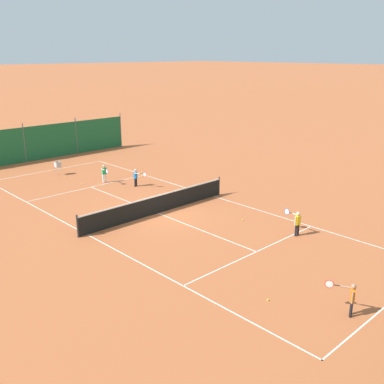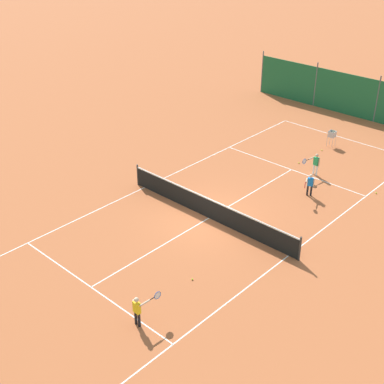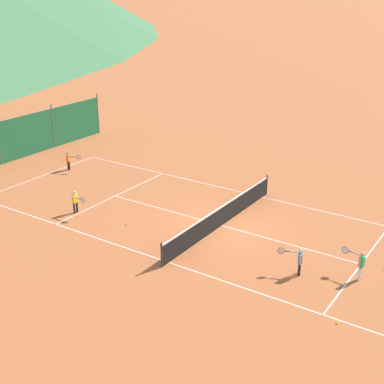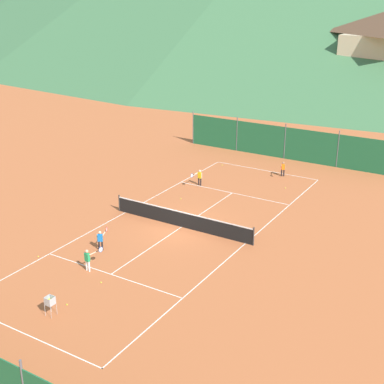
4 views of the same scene
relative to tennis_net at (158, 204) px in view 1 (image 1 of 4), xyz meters
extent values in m
plane|color=#B25B33|center=(0.00, 0.00, -0.50)|extent=(600.00, 600.00, 0.00)
cube|color=white|center=(0.00, -11.90, -0.50)|extent=(8.25, 0.05, 0.01)
cube|color=white|center=(-4.10, 0.00, -0.50)|extent=(0.05, 23.85, 0.01)
cube|color=white|center=(4.10, 0.00, -0.50)|extent=(0.05, 23.85, 0.01)
cube|color=white|center=(0.00, 6.40, -0.50)|extent=(8.20, 0.05, 0.01)
cube|color=white|center=(0.00, -6.40, -0.50)|extent=(8.20, 0.05, 0.01)
cube|color=white|center=(0.00, 0.00, -0.50)|extent=(0.05, 12.80, 0.01)
cylinder|color=#2D2D2D|center=(-4.55, 0.00, 0.03)|extent=(0.08, 0.08, 1.06)
cylinder|color=#2D2D2D|center=(4.55, 0.00, 0.03)|extent=(0.08, 0.08, 1.06)
cube|color=black|center=(0.00, 0.00, -0.04)|extent=(9.10, 0.02, 0.91)
cube|color=white|center=(0.00, 0.00, 0.43)|extent=(9.10, 0.04, 0.06)
cube|color=#1E6038|center=(0.00, -15.50, 0.80)|extent=(17.20, 0.04, 2.60)
cylinder|color=#59595E|center=(-8.60, -15.50, 0.95)|extent=(0.08, 0.08, 2.90)
cylinder|color=#59595E|center=(-4.30, -15.50, 0.95)|extent=(0.08, 0.08, 2.90)
cylinder|color=#59595E|center=(0.00, -15.50, 0.95)|extent=(0.08, 0.08, 2.90)
cylinder|color=white|center=(-1.26, -6.70, -0.23)|extent=(0.10, 0.10, 0.54)
cylinder|color=white|center=(-1.09, -6.72, -0.23)|extent=(0.10, 0.10, 0.54)
cube|color=#239E5B|center=(-1.17, -6.71, 0.25)|extent=(0.28, 0.18, 0.42)
sphere|color=tan|center=(-1.17, -6.71, 0.57)|extent=(0.17, 0.17, 0.17)
cylinder|color=tan|center=(-1.34, -6.69, 0.25)|extent=(0.06, 0.06, 0.42)
cylinder|color=tan|center=(-0.98, -6.52, 0.41)|extent=(0.11, 0.42, 0.06)
cylinder|color=black|center=(-0.95, -6.21, 0.41)|extent=(0.05, 0.19, 0.03)
torus|color=#1E4CB2|center=(-0.92, -5.98, 0.41)|extent=(0.05, 0.28, 0.28)
cylinder|color=silver|center=(-0.92, -5.98, 0.41)|extent=(0.03, 0.25, 0.25)
cylinder|color=black|center=(1.65, 11.41, -0.24)|extent=(0.09, 0.09, 0.52)
cylinder|color=black|center=(1.50, 11.34, -0.24)|extent=(0.09, 0.09, 0.52)
cube|color=orange|center=(1.58, 11.37, 0.22)|extent=(0.29, 0.23, 0.40)
sphere|color=#A37556|center=(1.58, 11.37, 0.52)|extent=(0.16, 0.16, 0.16)
cylinder|color=#A37556|center=(1.72, 11.44, 0.22)|extent=(0.06, 0.06, 0.40)
cylinder|color=#A37556|center=(1.52, 11.13, 0.38)|extent=(0.22, 0.39, 0.06)
cylinder|color=black|center=(1.64, 10.86, 0.38)|extent=(0.10, 0.18, 0.03)
torus|color=red|center=(1.73, 10.65, 0.38)|extent=(0.14, 0.27, 0.28)
cylinder|color=silver|center=(1.73, 10.65, 0.38)|extent=(0.11, 0.23, 0.25)
cylinder|color=black|center=(-2.57, 6.55, -0.23)|extent=(0.09, 0.09, 0.53)
cylinder|color=black|center=(-2.74, 6.56, -0.23)|extent=(0.09, 0.09, 0.53)
cube|color=yellow|center=(-2.65, 6.56, 0.24)|extent=(0.26, 0.16, 0.41)
sphere|color=beige|center=(-2.65, 6.56, 0.55)|extent=(0.16, 0.16, 0.16)
cylinder|color=beige|center=(-2.49, 6.55, 0.24)|extent=(0.06, 0.06, 0.41)
cylinder|color=beige|center=(-2.83, 6.36, 0.40)|extent=(0.08, 0.41, 0.06)
cylinder|color=black|center=(-2.84, 6.06, 0.40)|extent=(0.04, 0.19, 0.03)
torus|color=#1E4CB2|center=(-2.86, 5.83, 0.40)|extent=(0.04, 0.28, 0.28)
cylinder|color=silver|center=(-2.86, 5.83, 0.40)|extent=(0.02, 0.25, 0.25)
cylinder|color=black|center=(-2.17, -4.70, -0.24)|extent=(0.09, 0.09, 0.51)
cylinder|color=black|center=(-2.02, -4.63, -0.24)|extent=(0.09, 0.09, 0.51)
cube|color=blue|center=(-2.10, -4.67, 0.21)|extent=(0.28, 0.23, 0.40)
sphere|color=beige|center=(-2.10, -4.67, 0.52)|extent=(0.16, 0.16, 0.16)
cylinder|color=beige|center=(-2.24, -4.73, 0.21)|extent=(0.06, 0.06, 0.40)
cylinder|color=beige|center=(-2.03, -4.42, 0.37)|extent=(0.22, 0.39, 0.06)
cylinder|color=black|center=(-2.15, -4.16, 0.37)|extent=(0.10, 0.18, 0.03)
torus|color=red|center=(-2.25, -3.95, 0.37)|extent=(0.14, 0.27, 0.28)
cylinder|color=silver|center=(-2.25, -3.95, 0.37)|extent=(0.11, 0.23, 0.25)
sphere|color=#CCE033|center=(0.07, -9.50, -0.47)|extent=(0.07, 0.07, 0.07)
sphere|color=#CCE033|center=(-4.33, -6.96, -0.47)|extent=(0.07, 0.07, 0.07)
sphere|color=#CCE033|center=(-2.37, 3.64, -0.47)|extent=(0.07, 0.07, 0.07)
sphere|color=#CCE033|center=(2.74, 9.07, -0.47)|extent=(0.07, 0.07, 0.07)
sphere|color=#CCE033|center=(0.13, -7.28, -0.47)|extent=(0.07, 0.07, 0.07)
cylinder|color=#B7B7BC|center=(-0.12, -10.57, -0.22)|extent=(0.02, 0.02, 0.55)
cylinder|color=#B7B7BC|center=(0.22, -10.57, -0.22)|extent=(0.02, 0.02, 0.55)
cylinder|color=#B7B7BC|center=(-0.12, -10.23, -0.22)|extent=(0.02, 0.02, 0.55)
cylinder|color=#B7B7BC|center=(0.22, -10.23, -0.22)|extent=(0.02, 0.02, 0.55)
cube|color=#B7B7BC|center=(0.05, -10.40, 0.06)|extent=(0.34, 0.34, 0.02)
cube|color=#B7B7BC|center=(0.05, -10.57, 0.22)|extent=(0.34, 0.02, 0.34)
cube|color=#B7B7BC|center=(0.05, -10.23, 0.22)|extent=(0.34, 0.02, 0.34)
cube|color=#B7B7BC|center=(-0.12, -10.40, 0.22)|extent=(0.02, 0.34, 0.34)
cube|color=#B7B7BC|center=(0.22, -10.40, 0.22)|extent=(0.02, 0.34, 0.34)
sphere|color=#CCE033|center=(0.06, -10.49, 0.10)|extent=(0.07, 0.07, 0.07)
sphere|color=#CCE033|center=(0.11, -10.42, 0.10)|extent=(0.07, 0.07, 0.07)
sphere|color=#CCE033|center=(0.10, -10.30, 0.10)|extent=(0.07, 0.07, 0.07)
sphere|color=#CCE033|center=(0.13, -10.33, 0.10)|extent=(0.07, 0.07, 0.07)
sphere|color=#CCE033|center=(-0.02, -10.38, 0.10)|extent=(0.07, 0.07, 0.07)
sphere|color=#CCE033|center=(0.03, -10.36, 0.10)|extent=(0.07, 0.07, 0.07)
sphere|color=#CCE033|center=(0.10, -10.42, 0.16)|extent=(0.07, 0.07, 0.07)
sphere|color=#CCE033|center=(0.09, -10.34, 0.16)|extent=(0.07, 0.07, 0.07)
sphere|color=#CCE033|center=(-0.05, -10.46, 0.16)|extent=(0.07, 0.07, 0.07)
sphere|color=#CCE033|center=(0.14, -10.37, 0.16)|extent=(0.07, 0.07, 0.07)
sphere|color=#CCE033|center=(0.10, -10.33, 0.16)|extent=(0.07, 0.07, 0.07)
sphere|color=#CCE033|center=(-0.05, -10.37, 0.16)|extent=(0.07, 0.07, 0.07)
sphere|color=#CCE033|center=(0.01, -10.36, 0.21)|extent=(0.07, 0.07, 0.07)
sphere|color=#CCE033|center=(-0.07, -10.30, 0.21)|extent=(0.07, 0.07, 0.07)
sphere|color=#CCE033|center=(-0.07, -10.39, 0.21)|extent=(0.07, 0.07, 0.07)
sphere|color=#CCE033|center=(-0.08, -10.39, 0.21)|extent=(0.07, 0.07, 0.07)
sphere|color=#CCE033|center=(0.07, -10.51, 0.21)|extent=(0.07, 0.07, 0.07)
sphere|color=#CCE033|center=(0.10, -10.49, 0.21)|extent=(0.07, 0.07, 0.07)
camera|label=1|loc=(13.56, 16.82, 7.35)|focal=42.00mm
camera|label=2|loc=(-12.84, 14.99, 11.66)|focal=50.00mm
camera|label=3|loc=(-19.08, -11.10, 9.98)|focal=50.00mm
camera|label=4|loc=(15.13, -23.74, 12.48)|focal=50.00mm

